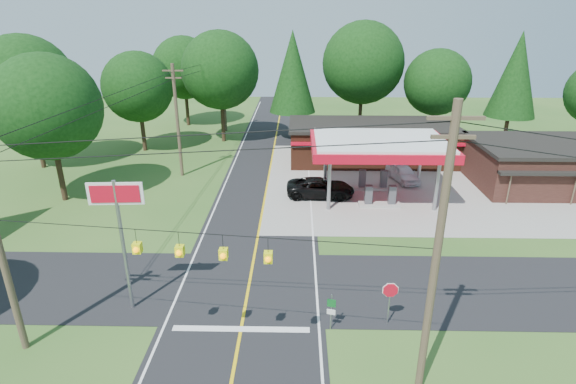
{
  "coord_description": "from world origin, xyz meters",
  "views": [
    {
      "loc": [
        2.6,
        -20.85,
        13.92
      ],
      "look_at": [
        2.0,
        7.0,
        2.8
      ],
      "focal_mm": 28.0,
      "sensor_mm": 36.0,
      "label": 1
    }
  ],
  "objects_px": {
    "gas_canopy": "(380,147)",
    "octagonal_stop_sign": "(390,294)",
    "big_stop_sign": "(119,216)",
    "sedan_car": "(403,173)",
    "suv_car": "(320,188)"
  },
  "relations": [
    {
      "from": "sedan_car",
      "to": "gas_canopy",
      "type": "bearing_deg",
      "value": -142.64
    },
    {
      "from": "suv_car",
      "to": "octagonal_stop_sign",
      "type": "xyz_separation_m",
      "value": [
        2.5,
        -16.08,
        0.95
      ]
    },
    {
      "from": "suv_car",
      "to": "octagonal_stop_sign",
      "type": "bearing_deg",
      "value": -168.97
    },
    {
      "from": "gas_canopy",
      "to": "octagonal_stop_sign",
      "type": "relative_size",
      "value": 4.61
    },
    {
      "from": "octagonal_stop_sign",
      "to": "gas_canopy",
      "type": "bearing_deg",
      "value": 82.88
    },
    {
      "from": "gas_canopy",
      "to": "sedan_car",
      "type": "xyz_separation_m",
      "value": [
        3.0,
        4.0,
        -3.54
      ]
    },
    {
      "from": "sedan_car",
      "to": "big_stop_sign",
      "type": "bearing_deg",
      "value": -148.75
    },
    {
      "from": "big_stop_sign",
      "to": "gas_canopy",
      "type": "bearing_deg",
      "value": 45.57
    },
    {
      "from": "gas_canopy",
      "to": "suv_car",
      "type": "bearing_deg",
      "value": 179.18
    },
    {
      "from": "octagonal_stop_sign",
      "to": "suv_car",
      "type": "bearing_deg",
      "value": 98.84
    },
    {
      "from": "gas_canopy",
      "to": "octagonal_stop_sign",
      "type": "bearing_deg",
      "value": -97.12
    },
    {
      "from": "suv_car",
      "to": "sedan_car",
      "type": "distance_m",
      "value": 8.47
    },
    {
      "from": "gas_canopy",
      "to": "sedan_car",
      "type": "bearing_deg",
      "value": 53.13
    },
    {
      "from": "gas_canopy",
      "to": "big_stop_sign",
      "type": "height_order",
      "value": "big_stop_sign"
    },
    {
      "from": "sedan_car",
      "to": "octagonal_stop_sign",
      "type": "height_order",
      "value": "octagonal_stop_sign"
    }
  ]
}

